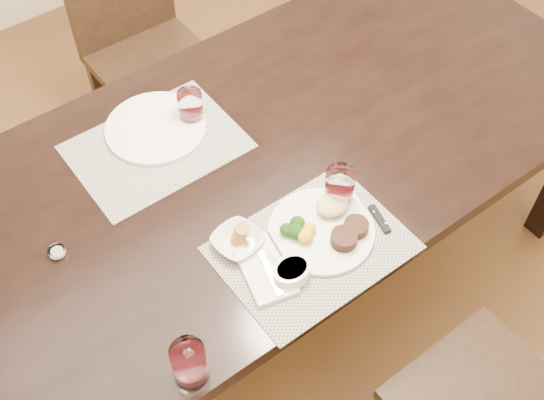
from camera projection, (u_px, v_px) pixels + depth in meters
ground_plane at (286, 274)px, 2.53m from camera, size 4.50×4.50×0.00m
dining_table at (290, 153)px, 2.01m from camera, size 2.00×1.00×0.75m
chair_far at (140, 37)px, 2.60m from camera, size 0.42×0.42×0.90m
placemat_near at (312, 248)px, 1.70m from camera, size 0.46×0.34×0.00m
placemat_far at (157, 147)px, 1.91m from camera, size 0.46×0.34×0.00m
dinner_plate at (326, 227)px, 1.72m from camera, size 0.27×0.27×0.05m
napkin_fork at (264, 268)px, 1.65m from camera, size 0.15×0.21×0.02m
steak_knife at (373, 213)px, 1.76m from camera, size 0.05×0.22×0.01m
cracker_bowl at (237, 241)px, 1.69m from camera, size 0.14×0.14×0.05m
sauce_ramekin at (292, 271)px, 1.63m from camera, size 0.10×0.15×0.08m
wine_glass_near at (339, 188)px, 1.75m from camera, size 0.08×0.08×0.11m
far_plate at (156, 128)px, 1.94m from camera, size 0.29×0.29×0.01m
wine_glass_far at (191, 108)px, 1.94m from camera, size 0.07×0.07×0.10m
wine_glass_side at (189, 363)px, 1.46m from camera, size 0.08×0.08×0.11m
salt_cellar at (57, 252)px, 1.68m from camera, size 0.04×0.04×0.02m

